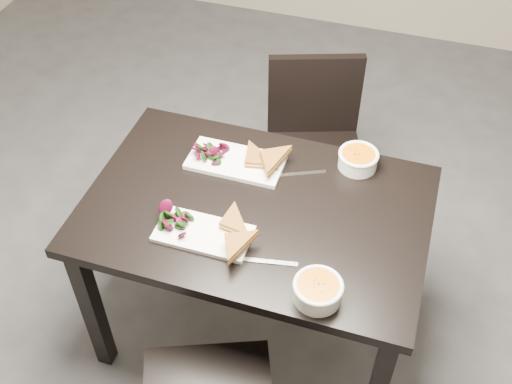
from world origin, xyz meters
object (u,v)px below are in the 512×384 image
chair_far (314,139)px  soup_bowl_near (318,290)px  table (256,225)px  plate_far (236,162)px  plate_near (203,234)px  soup_bowl_far (358,159)px

chair_far → soup_bowl_near: (0.25, -1.03, 0.30)m
table → plate_far: bearing=126.7°
chair_far → soup_bowl_near: chair_far is taller
table → plate_near: 0.25m
plate_near → plate_far: (-0.01, 0.37, 0.00)m
chair_far → plate_far: size_ratio=2.39×
chair_far → plate_far: bearing=-128.4°
chair_far → soup_bowl_near: bearing=-95.7°
plate_near → soup_bowl_far: bearing=49.3°
chair_far → plate_far: (-0.19, -0.54, 0.27)m
table → soup_bowl_near: size_ratio=7.77×
table → soup_bowl_far: 0.45m
chair_far → plate_near: 0.96m
plate_near → chair_far: bearing=79.0°
plate_far → chair_far: bearing=70.7°
table → plate_near: size_ratio=3.75×
plate_near → plate_far: size_ratio=0.90×
table → plate_far: 0.26m
soup_bowl_near → soup_bowl_far: 0.62m
soup_bowl_far → table: bearing=-133.7°
soup_bowl_far → plate_far: bearing=-164.1°
chair_far → soup_bowl_near: size_ratio=5.51×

